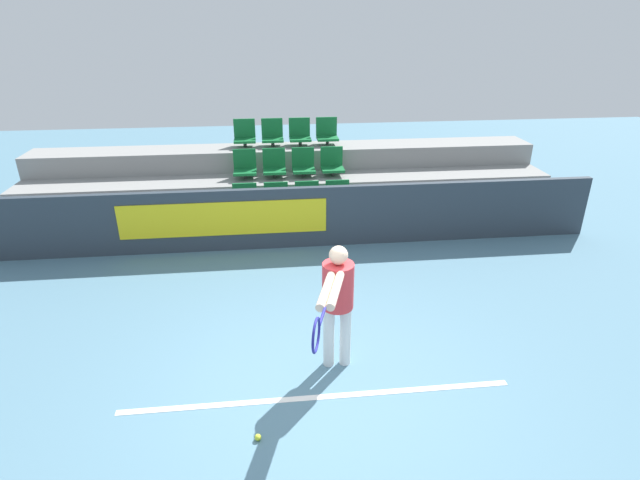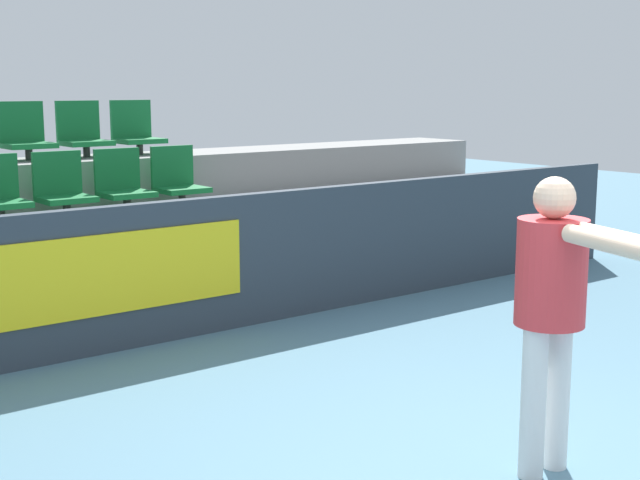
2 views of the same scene
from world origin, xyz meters
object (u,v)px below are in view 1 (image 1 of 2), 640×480
(stadium_chair_10, at_px, (300,134))
(stadium_chair_7, at_px, (332,164))
(stadium_chair_11, at_px, (327,133))
(tennis_ball, at_px, (258,437))
(stadium_chair_1, at_px, (276,201))
(stadium_chair_2, at_px, (307,199))
(stadium_chair_6, at_px, (303,165))
(stadium_chair_4, at_px, (245,166))
(stadium_chair_8, at_px, (245,135))
(stadium_chair_0, at_px, (245,202))
(stadium_chair_5, at_px, (274,166))
(tennis_player, at_px, (337,296))
(stadium_chair_9, at_px, (272,135))
(stadium_chair_3, at_px, (338,198))

(stadium_chair_10, bearing_deg, stadium_chair_7, -56.03)
(stadium_chair_11, distance_m, tennis_ball, 7.22)
(stadium_chair_1, xyz_separation_m, stadium_chair_2, (0.59, 0.00, 0.00))
(stadium_chair_6, height_order, stadium_chair_10, stadium_chair_10)
(stadium_chair_4, bearing_deg, stadium_chair_8, 90.00)
(stadium_chair_6, bearing_deg, tennis_ball, -99.01)
(stadium_chair_0, height_order, tennis_ball, stadium_chair_0)
(stadium_chair_4, xyz_separation_m, stadium_chair_5, (0.59, 0.00, 0.00))
(stadium_chair_1, xyz_separation_m, tennis_player, (0.55, -4.13, 0.32))
(tennis_ball, bearing_deg, tennis_player, 48.00)
(stadium_chair_8, height_order, stadium_chair_9, same)
(stadium_chair_4, distance_m, stadium_chair_5, 0.59)
(stadium_chair_8, bearing_deg, stadium_chair_2, -56.03)
(stadium_chair_1, relative_size, stadium_chair_4, 1.00)
(stadium_chair_10, bearing_deg, tennis_ball, -97.89)
(stadium_chair_0, relative_size, stadium_chair_4, 1.00)
(stadium_chair_6, xyz_separation_m, stadium_chair_7, (0.59, 0.00, 0.00))
(stadium_chair_10, xyz_separation_m, tennis_ball, (-0.96, -6.89, -1.50))
(stadium_chair_9, distance_m, tennis_player, 5.92)
(stadium_chair_10, height_order, tennis_ball, stadium_chair_10)
(stadium_chair_0, xyz_separation_m, tennis_ball, (0.22, -5.15, -0.63))
(stadium_chair_9, height_order, stadium_chair_11, same)
(stadium_chair_5, bearing_deg, stadium_chair_11, 36.58)
(stadium_chair_0, distance_m, stadium_chair_4, 0.97)
(stadium_chair_8, bearing_deg, stadium_chair_6, -36.58)
(stadium_chair_6, bearing_deg, stadium_chair_4, 180.00)
(stadium_chair_0, height_order, stadium_chair_6, stadium_chair_6)
(stadium_chair_2, xyz_separation_m, stadium_chair_10, (0.00, 1.74, 0.86))
(stadium_chair_0, relative_size, stadium_chair_7, 1.00)
(stadium_chair_3, distance_m, tennis_ball, 5.42)
(stadium_chair_10, bearing_deg, stadium_chair_8, 180.00)
(stadium_chair_1, bearing_deg, stadium_chair_9, 90.00)
(stadium_chair_8, relative_size, stadium_chair_9, 1.00)
(stadium_chair_6, xyz_separation_m, stadium_chair_10, (0.00, 0.87, 0.43))
(stadium_chair_4, bearing_deg, tennis_ball, -87.95)
(stadium_chair_3, distance_m, stadium_chair_8, 2.62)
(stadium_chair_8, height_order, stadium_chair_11, same)
(stadium_chair_5, distance_m, stadium_chair_8, 1.13)
(stadium_chair_11, bearing_deg, stadium_chair_2, -108.62)
(tennis_player, bearing_deg, stadium_chair_1, 114.43)
(stadium_chair_1, relative_size, stadium_chair_11, 1.00)
(stadium_chair_3, height_order, stadium_chair_10, stadium_chair_10)
(stadium_chair_1, relative_size, tennis_player, 0.35)
(stadium_chair_10, bearing_deg, tennis_player, -90.32)
(stadium_chair_2, bearing_deg, stadium_chair_9, 108.62)
(stadium_chair_0, xyz_separation_m, stadium_chair_9, (0.59, 1.74, 0.86))
(tennis_ball, bearing_deg, stadium_chair_0, 92.39)
(stadium_chair_6, distance_m, tennis_player, 5.00)
(stadium_chair_0, xyz_separation_m, stadium_chair_4, (0.00, 0.87, 0.43))
(stadium_chair_0, height_order, stadium_chair_3, same)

